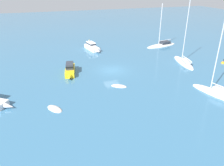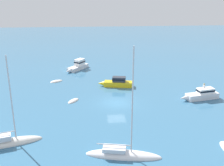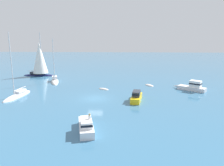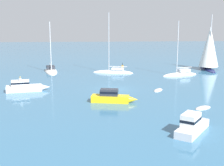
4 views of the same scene
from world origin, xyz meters
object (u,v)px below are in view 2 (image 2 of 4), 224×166
object	(u,v)px
sloop	(9,143)
cabin_cruiser	(78,66)
rib	(73,101)
ketch	(123,155)
dinghy	(56,82)
launch	(117,82)
powerboat	(201,94)

from	to	relation	value
sloop	cabin_cruiser	bearing A→B (deg)	61.08
rib	ketch	bearing A→B (deg)	53.81
ketch	dinghy	world-z (taller)	ketch
ketch	launch	world-z (taller)	ketch
cabin_cruiser	launch	size ratio (longest dim) A/B	1.00
launch	ketch	bearing A→B (deg)	96.47
launch	rib	bearing A→B (deg)	50.74
sloop	dinghy	xyz separation A→B (m)	(19.84, -2.64, -0.15)
ketch	rib	world-z (taller)	ketch
dinghy	launch	xyz separation A→B (m)	(-3.21, -10.03, 0.65)
cabin_cruiser	ketch	xyz separation A→B (m)	(-30.33, -5.25, -0.58)
cabin_cruiser	rib	xyz separation A→B (m)	(-16.31, 0.13, -0.71)
rib	launch	size ratio (longest dim) A/B	0.41
ketch	cabin_cruiser	bearing A→B (deg)	110.35
cabin_cruiser	dinghy	distance (m)	8.19
powerboat	sloop	world-z (taller)	sloop
sloop	cabin_cruiser	world-z (taller)	sloop
cabin_cruiser	ketch	size ratio (longest dim) A/B	0.51
sloop	dinghy	bearing A→B (deg)	66.09
rib	launch	xyz separation A→B (m)	(5.71, -6.71, 0.65)
powerboat	cabin_cruiser	bearing A→B (deg)	-54.84
ketch	rib	distance (m)	15.01
sloop	ketch	distance (m)	11.75
dinghy	launch	world-z (taller)	launch
ketch	launch	size ratio (longest dim) A/B	1.97
powerboat	ketch	bearing A→B (deg)	34.35
sloop	rib	distance (m)	12.45
cabin_cruiser	launch	xyz separation A→B (m)	(-10.60, -6.58, -0.06)
sloop	ketch	size ratio (longest dim) A/B	0.88
sloop	powerboat	bearing A→B (deg)	6.80
ketch	launch	bearing A→B (deg)	96.67
powerboat	rib	world-z (taller)	powerboat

